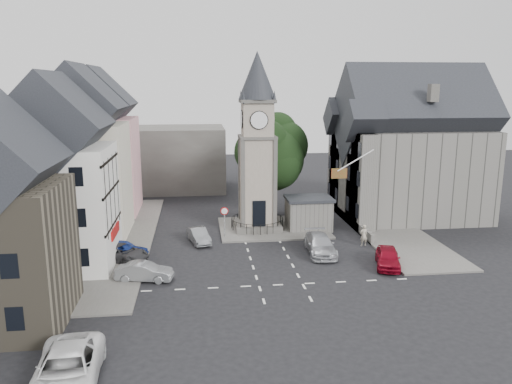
{
  "coord_description": "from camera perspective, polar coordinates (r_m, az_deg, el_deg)",
  "views": [
    {
      "loc": [
        -5.42,
        -36.91,
        13.32
      ],
      "look_at": [
        -0.46,
        5.0,
        4.23
      ],
      "focal_mm": 35.0,
      "sensor_mm": 36.0,
      "label": 1
    }
  ],
  "objects": [
    {
      "name": "flagpole",
      "position": [
        43.52,
        11.31,
        3.56
      ],
      "size": [
        3.68,
        0.1,
        2.74
      ],
      "color": "white",
      "rests_on": "ground"
    },
    {
      "name": "pedestrian",
      "position": [
        43.09,
        12.2,
        -4.86
      ],
      "size": [
        0.74,
        0.56,
        1.84
      ],
      "primitive_type": "imported",
      "rotation": [
        0.0,
        0.0,
        3.34
      ],
      "color": "#AAA08D",
      "rests_on": "ground"
    },
    {
      "name": "car_island_silver",
      "position": [
        43.31,
        -6.58,
        -4.97
      ],
      "size": [
        2.26,
        4.05,
        1.26
      ],
      "primitive_type": "imported",
      "rotation": [
        0.0,
        0.0,
        0.26
      ],
      "color": "gray",
      "rests_on": "ground"
    },
    {
      "name": "pavement_west",
      "position": [
        45.47,
        -15.46,
        -5.25
      ],
      "size": [
        6.0,
        30.0,
        0.14
      ],
      "primitive_type": "cube",
      "color": "#595651",
      "rests_on": "ground"
    },
    {
      "name": "ground",
      "position": [
        39.62,
        1.53,
        -7.5
      ],
      "size": [
        120.0,
        120.0,
        0.0
      ],
      "primitive_type": "plane",
      "color": "black",
      "rests_on": "ground"
    },
    {
      "name": "car_east_red",
      "position": [
        38.76,
        14.83,
        -7.24
      ],
      "size": [
        2.88,
        4.55,
        1.44
      ],
      "primitive_type": "imported",
      "rotation": [
        0.0,
        0.0,
        -0.3
      ],
      "color": "maroon",
      "rests_on": "ground"
    },
    {
      "name": "terrace_cream",
      "position": [
        46.52,
        -19.21,
        3.14
      ],
      "size": [
        8.1,
        7.6,
        12.8
      ],
      "color": "beige",
      "rests_on": "ground"
    },
    {
      "name": "clock_tower",
      "position": [
        45.53,
        0.14,
        5.59
      ],
      "size": [
        4.86,
        4.86,
        16.25
      ],
      "color": "#4C4944",
      "rests_on": "ground"
    },
    {
      "name": "road_markings",
      "position": [
        34.55,
        2.86,
        -10.54
      ],
      "size": [
        20.0,
        8.0,
        0.01
      ],
      "primitive_type": "cube",
      "color": "silver",
      "rests_on": "ground"
    },
    {
      "name": "car_west_silver",
      "position": [
        35.82,
        -12.64,
        -8.88
      ],
      "size": [
        4.11,
        2.04,
        1.3
      ],
      "primitive_type": "imported",
      "rotation": [
        0.0,
        0.0,
        1.39
      ],
      "color": "gray",
      "rests_on": "ground"
    },
    {
      "name": "backdrop_west",
      "position": [
        65.91,
        -12.43,
        3.74
      ],
      "size": [
        20.0,
        10.0,
        8.0
      ],
      "primitive_type": "cube",
      "color": "#4C4944",
      "rests_on": "ground"
    },
    {
      "name": "car_west_grey",
      "position": [
        40.17,
        -15.2,
        -6.68
      ],
      "size": [
        5.04,
        4.47,
        1.3
      ],
      "primitive_type": "imported",
      "rotation": [
        0.0,
        0.0,
        0.95
      ],
      "color": "#313234",
      "rests_on": "ground"
    },
    {
      "name": "terrace_tudor",
      "position": [
        38.92,
        -21.63,
        0.72
      ],
      "size": [
        8.1,
        7.6,
        12.0
      ],
      "color": "silver",
      "rests_on": "ground"
    },
    {
      "name": "pavement_east",
      "position": [
        49.96,
        13.95,
        -3.6
      ],
      "size": [
        6.0,
        26.0,
        0.14
      ],
      "primitive_type": "cube",
      "color": "#595651",
      "rests_on": "ground"
    },
    {
      "name": "warning_sign_post",
      "position": [
        43.88,
        -3.62,
        -2.79
      ],
      "size": [
        0.7,
        0.19,
        2.85
      ],
      "color": "black",
      "rests_on": "ground"
    },
    {
      "name": "east_boundary_wall",
      "position": [
        50.8,
        10.23,
        -2.72
      ],
      "size": [
        0.4,
        16.0,
        0.9
      ],
      "primitive_type": "cube",
      "color": "#66645E",
      "rests_on": "ground"
    },
    {
      "name": "town_tree",
      "position": [
        50.86,
        1.7,
        4.98
      ],
      "size": [
        7.2,
        7.2,
        10.8
      ],
      "color": "black",
      "rests_on": "ground"
    },
    {
      "name": "car_west_blue",
      "position": [
        40.76,
        -15.07,
        -6.32
      ],
      "size": [
        4.42,
        2.88,
        1.4
      ],
      "primitive_type": "imported",
      "rotation": [
        0.0,
        0.0,
        1.25
      ],
      "color": "navy",
      "rests_on": "ground"
    },
    {
      "name": "terrace_pink",
      "position": [
        54.29,
        -17.45,
        4.46
      ],
      "size": [
        8.1,
        7.6,
        12.8
      ],
      "color": "pink",
      "rests_on": "ground"
    },
    {
      "name": "car_island_east",
      "position": [
        40.63,
        7.34,
        -5.98
      ],
      "size": [
        2.33,
        5.24,
        1.49
      ],
      "primitive_type": "imported",
      "rotation": [
        0.0,
        0.0,
        -0.05
      ],
      "color": "#ADAFB5",
      "rests_on": "ground"
    },
    {
      "name": "van_sw_white",
      "position": [
        25.09,
        -20.83,
        -18.52
      ],
      "size": [
        3.21,
        6.29,
        1.7
      ],
      "primitive_type": "imported",
      "rotation": [
        0.0,
        0.0,
        0.06
      ],
      "color": "white",
      "rests_on": "ground"
    },
    {
      "name": "east_building",
      "position": [
        52.79,
        16.82,
        3.95
      ],
      "size": [
        14.4,
        11.4,
        12.6
      ],
      "color": "#66645E",
      "rests_on": "ground"
    },
    {
      "name": "stone_shelter",
      "position": [
        47.07,
        6.02,
        -2.4
      ],
      "size": [
        4.3,
        3.3,
        3.08
      ],
      "color": "#66645E",
      "rests_on": "ground"
    },
    {
      "name": "central_island",
      "position": [
        47.33,
        1.94,
        -4.1
      ],
      "size": [
        10.0,
        8.0,
        0.16
      ],
      "primitive_type": "cube",
      "color": "#595651",
      "rests_on": "ground"
    }
  ]
}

